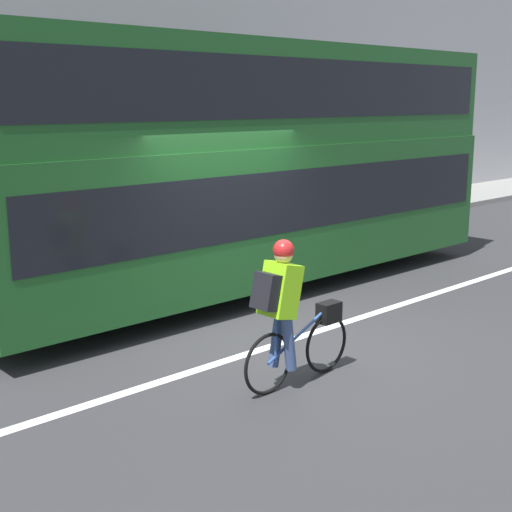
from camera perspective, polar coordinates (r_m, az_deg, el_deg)
ground_plane at (r=8.81m, az=2.73°, el=-6.88°), size 80.00×80.00×0.00m
road_center_line at (r=8.83m, az=2.55°, el=-6.79°), size 50.00×0.14×0.01m
sidewalk_curb at (r=13.17m, az=-14.91°, el=-0.47°), size 60.00×2.37×0.14m
building_facade at (r=14.09m, az=-18.48°, el=15.77°), size 60.00×0.30×7.76m
bus at (r=11.05m, az=-0.89°, el=8.00°), size 9.10×2.51×3.71m
cyclist_on_bike at (r=7.22m, az=2.55°, el=-4.18°), size 1.52×0.32×1.56m
trash_bin at (r=13.59m, az=-10.05°, el=2.49°), size 0.49×0.49×0.95m
street_sign_post at (r=13.06m, az=-13.08°, el=5.76°), size 0.36×0.09×2.37m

